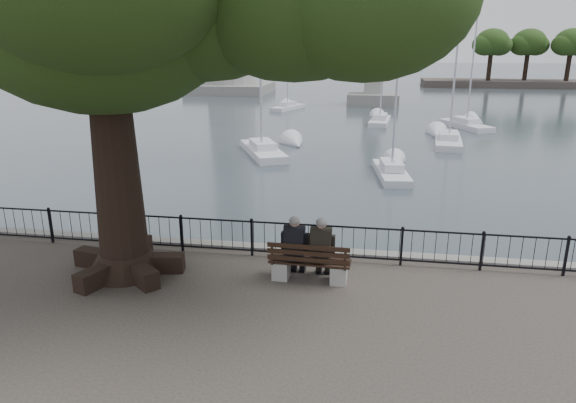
% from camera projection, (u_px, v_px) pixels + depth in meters
% --- Properties ---
extents(harbor, '(260.00, 260.00, 1.20)m').
position_uv_depth(harbor, '(291.00, 267.00, 14.58)').
color(harbor, slate).
rests_on(harbor, ground).
extents(railing, '(22.06, 0.06, 1.00)m').
position_uv_depth(railing, '(288.00, 238.00, 13.80)').
color(railing, black).
rests_on(railing, ground).
extents(bench, '(2.00, 0.66, 1.05)m').
position_uv_depth(bench, '(310.00, 267.00, 12.50)').
color(bench, gray).
rests_on(bench, ground).
extents(person_left, '(0.49, 0.83, 1.66)m').
position_uv_depth(person_left, '(296.00, 249.00, 12.55)').
color(person_left, black).
rests_on(person_left, ground).
extents(person_right, '(0.49, 0.83, 1.66)m').
position_uv_depth(person_right, '(322.00, 251.00, 12.44)').
color(person_right, black).
rests_on(person_right, ground).
extents(lion_monument, '(5.67, 5.67, 8.45)m').
position_uv_depth(lion_monument, '(373.00, 86.00, 58.09)').
color(lion_monument, slate).
rests_on(lion_monument, ground).
extents(sailboat_b, '(4.13, 6.33, 13.79)m').
position_uv_depth(sailboat_b, '(263.00, 149.00, 31.89)').
color(sailboat_b, silver).
rests_on(sailboat_b, ground).
extents(sailboat_c, '(1.97, 5.08, 8.85)m').
position_uv_depth(sailboat_c, '(391.00, 171.00, 26.63)').
color(sailboat_c, silver).
rests_on(sailboat_c, ground).
extents(sailboat_d, '(2.29, 6.20, 10.26)m').
position_uv_depth(sailboat_d, '(448.00, 140.00, 35.19)').
color(sailboat_d, silver).
rests_on(sailboat_d, ground).
extents(sailboat_f, '(2.01, 5.62, 11.45)m').
position_uv_depth(sailboat_f, '(380.00, 120.00, 44.59)').
color(sailboat_f, silver).
rests_on(sailboat_f, ground).
extents(sailboat_g, '(3.85, 5.92, 10.62)m').
position_uv_depth(sailboat_g, '(466.00, 124.00, 42.20)').
color(sailboat_g, silver).
rests_on(sailboat_g, ground).
extents(sailboat_h, '(3.15, 5.35, 12.31)m').
position_uv_depth(sailboat_h, '(288.00, 106.00, 54.35)').
color(sailboat_h, silver).
rests_on(sailboat_h, ground).
extents(far_shore, '(30.00, 8.60, 9.18)m').
position_uv_depth(far_shore, '(524.00, 62.00, 81.72)').
color(far_shore, '#312D28').
rests_on(far_shore, ground).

